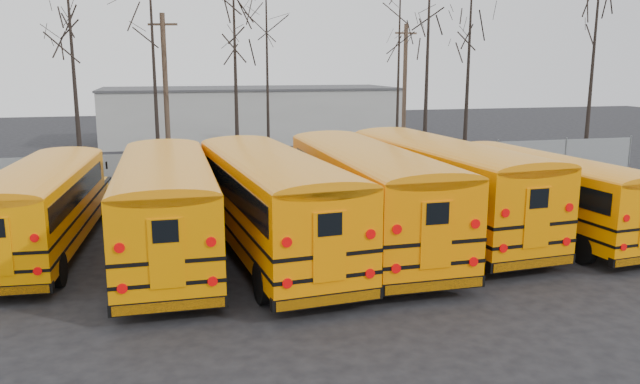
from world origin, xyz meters
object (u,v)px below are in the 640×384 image
object	(u,v)px
bus_d	(366,187)
bus_a	(44,200)
utility_pole_left	(166,95)
bus_c	(270,195)
bus_b	(165,199)
bus_e	(440,178)
utility_pole_right	(404,91)
bus_f	(543,187)

from	to	relation	value
bus_d	bus_a	bearing A→B (deg)	170.03
utility_pole_left	bus_c	bearing A→B (deg)	-62.05
bus_b	utility_pole_left	size ratio (longest dim) A/B	1.38
bus_a	bus_b	xyz separation A→B (m)	(3.71, -1.59, 0.19)
bus_e	utility_pole_right	world-z (taller)	utility_pole_right
bus_b	bus_e	distance (m)	9.44
bus_b	utility_pole_right	size ratio (longest dim) A/B	1.41
bus_c	bus_f	xyz separation A→B (m)	(9.67, 0.23, -0.27)
bus_e	utility_pole_right	xyz separation A→B (m)	(5.12, 16.45, 2.27)
bus_a	bus_c	distance (m)	7.14
bus_e	utility_pole_left	size ratio (longest dim) A/B	1.45
bus_f	utility_pole_left	distance (m)	19.42
bus_b	utility_pole_left	bearing A→B (deg)	89.26
bus_a	utility_pole_left	xyz separation A→B (m)	(3.95, 12.79, 2.61)
bus_b	bus_c	bearing A→B (deg)	-7.36
bus_f	utility_pole_left	size ratio (longest dim) A/B	1.24
utility_pole_left	bus_a	bearing A→B (deg)	-90.27
utility_pole_right	bus_e	bearing A→B (deg)	-116.97
bus_a	utility_pole_right	distance (m)	24.20
bus_c	utility_pole_left	bearing A→B (deg)	95.79
bus_a	bus_f	distance (m)	16.61
bus_c	bus_d	distance (m)	3.22
utility_pole_left	bus_d	bearing A→B (deg)	-50.23
bus_a	bus_e	xyz separation A→B (m)	(13.10, -0.73, 0.26)
bus_b	bus_d	bearing A→B (deg)	-0.30
bus_a	bus_f	xyz separation A→B (m)	(16.51, -1.78, -0.03)
bus_c	bus_e	distance (m)	6.39
bus_e	bus_d	bearing A→B (deg)	-167.54
bus_f	bus_c	bearing A→B (deg)	175.86
bus_a	bus_c	size ratio (longest dim) A/B	0.87
bus_a	bus_f	size ratio (longest dim) A/B	1.01
bus_f	bus_a	bearing A→B (deg)	168.33
bus_b	bus_d	world-z (taller)	bus_d
bus_d	bus_e	distance (m)	3.20
bus_b	bus_c	world-z (taller)	bus_c
bus_a	bus_b	world-z (taller)	bus_b
bus_f	utility_pole_left	xyz separation A→B (m)	(-12.56, 14.57, 2.64)
bus_d	bus_f	size ratio (longest dim) A/B	1.16
bus_c	bus_e	world-z (taller)	bus_e
bus_c	utility_pole_left	world-z (taller)	utility_pole_left
bus_c	utility_pole_left	size ratio (longest dim) A/B	1.44
bus_a	bus_c	bearing A→B (deg)	-12.42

